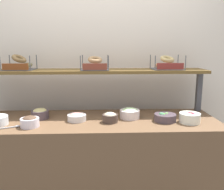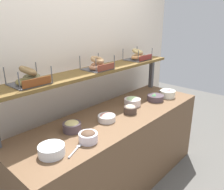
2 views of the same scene
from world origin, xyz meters
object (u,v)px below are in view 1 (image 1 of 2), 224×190
Objects in this scene: serving_spoon_near_plate at (195,116)px; serving_spoon_by_edge at (12,127)px; bagel_basket_poppy at (19,65)px; bowl_beet_salad at (190,118)px; bowl_lox_spread at (77,117)px; bagel_basket_everything at (95,65)px; bowl_veggie_mix at (165,117)px; bowl_chocolate_spread at (30,121)px; bowl_hummus at (40,113)px; bowl_scallion_spread at (130,113)px; bagel_basket_sesame at (167,65)px; bowl_tuna_salad at (110,117)px.

serving_spoon_by_edge is at bearing -171.55° from serving_spoon_near_plate.
bagel_basket_poppy reaches higher than serving_spoon_near_plate.
bowl_beet_salad is 1.05× the size of serving_spoon_by_edge.
bagel_basket_everything is at bearing 59.83° from bowl_lox_spread.
bowl_beet_salad is 0.21m from bowl_veggie_mix.
serving_spoon_near_plate is (1.47, 0.22, -0.04)m from bowl_chocolate_spread.
bowl_lox_spread is at bearing -13.61° from bowl_hummus.
bagel_basket_sesame is at bearing 30.64° from bowl_scallion_spread.
bowl_scallion_spread is 1.02m from serving_spoon_by_edge.
bagel_basket_everything reaches higher than bowl_chocolate_spread.
serving_spoon_by_edge is at bearing -177.14° from bowl_beet_salad.
bagel_basket_sesame reaches higher than bowl_lox_spread.
bowl_tuna_salad is at bearing -179.31° from bowl_veggie_mix.
bagel_basket_sesame reaches higher than bowl_scallion_spread.
bagel_basket_everything is (0.16, 0.27, 0.44)m from bowl_lox_spread.
bowl_lox_spread is at bearing 169.97° from bowl_tuna_salad.
bowl_veggie_mix is at bearing -104.94° from bagel_basket_sesame.
bowl_scallion_spread is 0.58m from bagel_basket_everything.
bagel_basket_sesame is at bearing 75.06° from bowl_veggie_mix.
bowl_scallion_spread is 1.20× the size of bowl_chocolate_spread.
bagel_basket_sesame is (1.22, 0.21, 0.43)m from bowl_hummus.
bowl_lox_spread is (0.37, 0.15, -0.01)m from bowl_chocolate_spread.
serving_spoon_by_edge is 1.53m from bagel_basket_sesame.
bowl_scallion_spread is 1.07× the size of serving_spoon_by_edge.
serving_spoon_by_edge is 0.67m from bagel_basket_poppy.
bowl_scallion_spread is 1.23× the size of serving_spoon_near_plate.
bowl_hummus is (-0.64, 0.14, 0.00)m from bowl_tuna_salad.
bowl_hummus is 0.96× the size of bowl_lox_spread.
bagel_basket_everything is at bearing 167.75° from serving_spoon_near_plate.
bowl_scallion_spread is at bearing -1.56° from bowl_hummus.
bagel_basket_poppy is (-1.06, 0.23, 0.43)m from bowl_scallion_spread.
bagel_basket_everything reaches higher than bowl_lox_spread.
bowl_veggie_mix is at bearing 0.69° from bowl_tuna_salad.
serving_spoon_near_plate is at bearing -7.69° from bagel_basket_poppy.
bowl_chocolate_spread is 0.54× the size of bagel_basket_poppy.
bowl_lox_spread is (-0.99, 0.10, -0.01)m from bowl_beet_salad.
bowl_veggie_mix is 1.12× the size of serving_spoon_by_edge.
bowl_beet_salad is 1.35m from bowl_hummus.
bowl_chocolate_spread is 1.49m from serving_spoon_near_plate.
serving_spoon_near_plate is at bearing 8.56° from bowl_tuna_salad.
bowl_tuna_salad is 0.49m from bowl_veggie_mix.
bowl_scallion_spread is 0.53m from bowl_beet_salad.
bowl_lox_spread is at bearing 174.49° from bowl_beet_salad.
bowl_chocolate_spread is at bearing -177.69° from bowl_beet_salad.
bowl_hummus is 1.31m from bagel_basket_sesame.
bowl_hummus reaches higher than bowl_beet_salad.
bowl_tuna_salad is 0.81× the size of bowl_lox_spread.
bagel_basket_poppy is at bearing 152.83° from bowl_lox_spread.
bowl_veggie_mix is at bearing 166.73° from bowl_beet_salad.
bagel_basket_sesame reaches higher than bowl_chocolate_spread.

